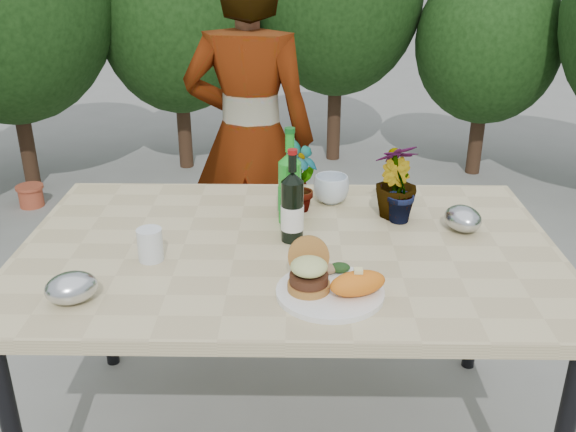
{
  "coord_description": "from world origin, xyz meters",
  "views": [
    {
      "loc": [
        0.02,
        -1.71,
        1.61
      ],
      "look_at": [
        0.0,
        -0.08,
        0.88
      ],
      "focal_mm": 40.0,
      "sensor_mm": 36.0,
      "label": 1
    }
  ],
  "objects_px": {
    "dinner_plate": "(330,292)",
    "patio_table": "(288,262)",
    "wine_bottle": "(292,208)",
    "person": "(250,140)"
  },
  "relations": [
    {
      "from": "dinner_plate",
      "to": "wine_bottle",
      "type": "height_order",
      "value": "wine_bottle"
    },
    {
      "from": "patio_table",
      "to": "wine_bottle",
      "type": "height_order",
      "value": "wine_bottle"
    },
    {
      "from": "dinner_plate",
      "to": "person",
      "type": "bearing_deg",
      "value": 103.27
    },
    {
      "from": "dinner_plate",
      "to": "person",
      "type": "height_order",
      "value": "person"
    },
    {
      "from": "wine_bottle",
      "to": "patio_table",
      "type": "bearing_deg",
      "value": -133.35
    },
    {
      "from": "dinner_plate",
      "to": "wine_bottle",
      "type": "distance_m",
      "value": 0.35
    },
    {
      "from": "dinner_plate",
      "to": "patio_table",
      "type": "bearing_deg",
      "value": 111.3
    },
    {
      "from": "patio_table",
      "to": "wine_bottle",
      "type": "xyz_separation_m",
      "value": [
        0.01,
        0.03,
        0.16
      ]
    },
    {
      "from": "patio_table",
      "to": "wine_bottle",
      "type": "bearing_deg",
      "value": 71.61
    },
    {
      "from": "patio_table",
      "to": "dinner_plate",
      "type": "relative_size",
      "value": 5.71
    }
  ]
}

